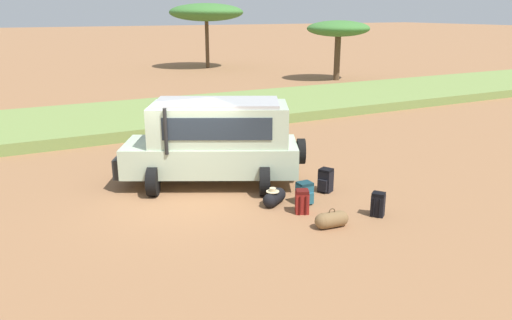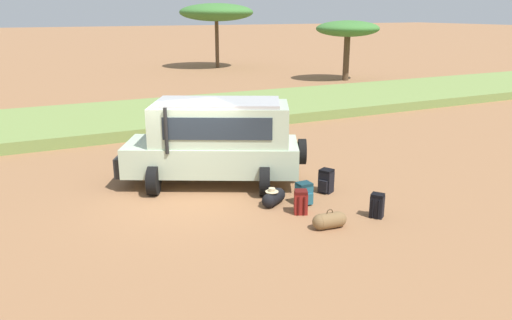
{
  "view_description": "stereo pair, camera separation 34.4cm",
  "coord_description": "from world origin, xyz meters",
  "px_view_note": "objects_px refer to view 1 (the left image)",
  "views": [
    {
      "loc": [
        -4.27,
        -12.05,
        4.85
      ],
      "look_at": [
        1.68,
        -0.68,
        1.0
      ],
      "focal_mm": 35.0,
      "sensor_mm": 36.0,
      "label": 1
    },
    {
      "loc": [
        -3.97,
        -12.21,
        4.85
      ],
      "look_at": [
        1.68,
        -0.68,
        1.0
      ],
      "focal_mm": 35.0,
      "sensor_mm": 36.0,
      "label": 2
    }
  ],
  "objects_px": {
    "duffel_bag_soft_canvas": "(332,220)",
    "acacia_tree_centre_back": "(338,29)",
    "backpack_outermost": "(378,205)",
    "duffel_bag_low_black_case": "(274,197)",
    "backpack_near_rear_wheel": "(305,193)",
    "safari_vehicle": "(215,141)",
    "acacia_tree_left_mid": "(206,12)",
    "backpack_cluster_center": "(325,181)",
    "backpack_beside_front_wheel": "(302,202)"
  },
  "relations": [
    {
      "from": "backpack_near_rear_wheel",
      "to": "backpack_outermost",
      "type": "height_order",
      "value": "backpack_outermost"
    },
    {
      "from": "acacia_tree_centre_back",
      "to": "duffel_bag_soft_canvas",
      "type": "bearing_deg",
      "value": -126.64
    },
    {
      "from": "duffel_bag_low_black_case",
      "to": "acacia_tree_left_mid",
      "type": "xyz_separation_m",
      "value": [
        10.87,
        31.02,
        4.52
      ]
    },
    {
      "from": "backpack_cluster_center",
      "to": "acacia_tree_left_mid",
      "type": "bearing_deg",
      "value": 73.49
    },
    {
      "from": "duffel_bag_soft_canvas",
      "to": "acacia_tree_left_mid",
      "type": "bearing_deg",
      "value": 72.45
    },
    {
      "from": "backpack_outermost",
      "to": "backpack_beside_front_wheel",
      "type": "bearing_deg",
      "value": 146.54
    },
    {
      "from": "backpack_beside_front_wheel",
      "to": "acacia_tree_left_mid",
      "type": "height_order",
      "value": "acacia_tree_left_mid"
    },
    {
      "from": "backpack_near_rear_wheel",
      "to": "backpack_beside_front_wheel",
      "type": "bearing_deg",
      "value": -128.92
    },
    {
      "from": "duffel_bag_soft_canvas",
      "to": "acacia_tree_centre_back",
      "type": "xyz_separation_m",
      "value": [
        15.61,
        20.99,
        3.4
      ]
    },
    {
      "from": "duffel_bag_low_black_case",
      "to": "acacia_tree_left_mid",
      "type": "height_order",
      "value": "acacia_tree_left_mid"
    },
    {
      "from": "backpack_near_rear_wheel",
      "to": "duffel_bag_soft_canvas",
      "type": "distance_m",
      "value": 1.57
    },
    {
      "from": "safari_vehicle",
      "to": "backpack_cluster_center",
      "type": "height_order",
      "value": "safari_vehicle"
    },
    {
      "from": "backpack_beside_front_wheel",
      "to": "backpack_outermost",
      "type": "xyz_separation_m",
      "value": [
        1.55,
        -1.02,
        -0.0
      ]
    },
    {
      "from": "backpack_beside_front_wheel",
      "to": "backpack_cluster_center",
      "type": "bearing_deg",
      "value": 35.15
    },
    {
      "from": "backpack_near_rear_wheel",
      "to": "duffel_bag_soft_canvas",
      "type": "relative_size",
      "value": 0.69
    },
    {
      "from": "backpack_outermost",
      "to": "duffel_bag_soft_canvas",
      "type": "bearing_deg",
      "value": -178.94
    },
    {
      "from": "backpack_cluster_center",
      "to": "acacia_tree_left_mid",
      "type": "xyz_separation_m",
      "value": [
        9.14,
        30.85,
        4.39
      ]
    },
    {
      "from": "backpack_cluster_center",
      "to": "backpack_near_rear_wheel",
      "type": "bearing_deg",
      "value": -153.76
    },
    {
      "from": "acacia_tree_centre_back",
      "to": "backpack_cluster_center",
      "type": "bearing_deg",
      "value": -127.13
    },
    {
      "from": "safari_vehicle",
      "to": "backpack_outermost",
      "type": "bearing_deg",
      "value": -57.57
    },
    {
      "from": "backpack_near_rear_wheel",
      "to": "acacia_tree_centre_back",
      "type": "height_order",
      "value": "acacia_tree_centre_back"
    },
    {
      "from": "backpack_cluster_center",
      "to": "acacia_tree_left_mid",
      "type": "distance_m",
      "value": 32.47
    },
    {
      "from": "safari_vehicle",
      "to": "backpack_near_rear_wheel",
      "type": "bearing_deg",
      "value": -60.66
    },
    {
      "from": "backpack_near_rear_wheel",
      "to": "duffel_bag_soft_canvas",
      "type": "bearing_deg",
      "value": -99.31
    },
    {
      "from": "backpack_beside_front_wheel",
      "to": "backpack_outermost",
      "type": "relative_size",
      "value": 1.0
    },
    {
      "from": "backpack_beside_front_wheel",
      "to": "duffel_bag_soft_canvas",
      "type": "height_order",
      "value": "backpack_beside_front_wheel"
    },
    {
      "from": "duffel_bag_soft_canvas",
      "to": "acacia_tree_left_mid",
      "type": "relative_size",
      "value": 0.13
    },
    {
      "from": "backpack_cluster_center",
      "to": "backpack_outermost",
      "type": "xyz_separation_m",
      "value": [
        0.14,
        -2.01,
        -0.03
      ]
    },
    {
      "from": "backpack_beside_front_wheel",
      "to": "duffel_bag_soft_canvas",
      "type": "bearing_deg",
      "value": -82.12
    },
    {
      "from": "backpack_cluster_center",
      "to": "duffel_bag_low_black_case",
      "type": "relative_size",
      "value": 0.83
    },
    {
      "from": "backpack_near_rear_wheel",
      "to": "backpack_outermost",
      "type": "xyz_separation_m",
      "value": [
        1.15,
        -1.52,
        0.01
      ]
    },
    {
      "from": "duffel_bag_low_black_case",
      "to": "backpack_cluster_center",
      "type": "bearing_deg",
      "value": 5.71
    },
    {
      "from": "acacia_tree_centre_back",
      "to": "acacia_tree_left_mid",
      "type": "bearing_deg",
      "value": 113.65
    },
    {
      "from": "acacia_tree_centre_back",
      "to": "duffel_bag_low_black_case",
      "type": "bearing_deg",
      "value": -130.06
    },
    {
      "from": "backpack_beside_front_wheel",
      "to": "backpack_outermost",
      "type": "bearing_deg",
      "value": -33.46
    },
    {
      "from": "backpack_beside_front_wheel",
      "to": "backpack_cluster_center",
      "type": "relative_size",
      "value": 0.92
    },
    {
      "from": "duffel_bag_soft_canvas",
      "to": "safari_vehicle",
      "type": "bearing_deg",
      "value": 106.09
    },
    {
      "from": "safari_vehicle",
      "to": "acacia_tree_left_mid",
      "type": "bearing_deg",
      "value": 68.09
    },
    {
      "from": "backpack_beside_front_wheel",
      "to": "backpack_outermost",
      "type": "distance_m",
      "value": 1.86
    },
    {
      "from": "safari_vehicle",
      "to": "backpack_outermost",
      "type": "distance_m",
      "value": 4.92
    },
    {
      "from": "backpack_beside_front_wheel",
      "to": "duffel_bag_low_black_case",
      "type": "height_order",
      "value": "backpack_beside_front_wheel"
    },
    {
      "from": "safari_vehicle",
      "to": "duffel_bag_soft_canvas",
      "type": "height_order",
      "value": "safari_vehicle"
    },
    {
      "from": "backpack_outermost",
      "to": "duffel_bag_low_black_case",
      "type": "relative_size",
      "value": 0.76
    },
    {
      "from": "backpack_beside_front_wheel",
      "to": "backpack_near_rear_wheel",
      "type": "relative_size",
      "value": 1.04
    },
    {
      "from": "duffel_bag_low_black_case",
      "to": "duffel_bag_soft_canvas",
      "type": "relative_size",
      "value": 0.94
    },
    {
      "from": "backpack_near_rear_wheel",
      "to": "duffel_bag_soft_canvas",
      "type": "height_order",
      "value": "backpack_near_rear_wheel"
    },
    {
      "from": "backpack_cluster_center",
      "to": "backpack_near_rear_wheel",
      "type": "distance_m",
      "value": 1.12
    },
    {
      "from": "duffel_bag_soft_canvas",
      "to": "acacia_tree_left_mid",
      "type": "height_order",
      "value": "acacia_tree_left_mid"
    },
    {
      "from": "backpack_outermost",
      "to": "duffel_bag_low_black_case",
      "type": "distance_m",
      "value": 2.63
    },
    {
      "from": "backpack_beside_front_wheel",
      "to": "acacia_tree_centre_back",
      "type": "xyz_separation_m",
      "value": [
        15.76,
        19.94,
        3.29
      ]
    }
  ]
}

